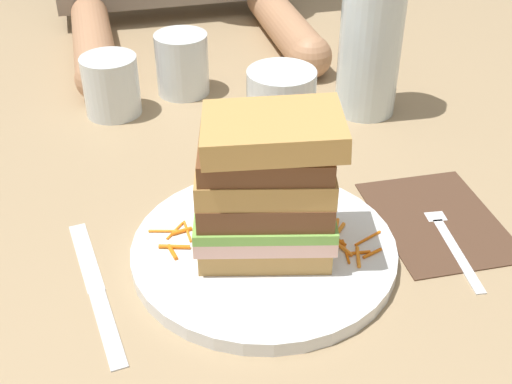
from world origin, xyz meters
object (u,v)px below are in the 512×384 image
(main_plate, at_px, (264,250))
(napkin_dark, at_px, (437,220))
(knife, at_px, (97,292))
(juice_glass, at_px, (281,112))
(empty_tumbler_1, at_px, (183,64))
(sandwich, at_px, (266,186))
(fork, at_px, (446,231))
(empty_tumbler_0, at_px, (111,86))
(water_bottle, at_px, (373,14))

(main_plate, xyz_separation_m, napkin_dark, (0.19, 0.01, -0.01))
(knife, xyz_separation_m, juice_glass, (0.23, 0.22, 0.04))
(empty_tumbler_1, bearing_deg, sandwich, -87.47)
(main_plate, bearing_deg, knife, -175.45)
(fork, bearing_deg, napkin_dark, 83.39)
(fork, distance_m, empty_tumbler_0, 0.46)
(napkin_dark, distance_m, fork, 0.02)
(juice_glass, bearing_deg, main_plate, -110.21)
(sandwich, distance_m, napkin_dark, 0.20)
(sandwich, distance_m, empty_tumbler_1, 0.37)
(napkin_dark, bearing_deg, juice_glass, 119.95)
(sandwich, relative_size, knife, 0.73)
(knife, bearing_deg, sandwich, 4.31)
(sandwich, distance_m, water_bottle, 0.33)
(main_plate, bearing_deg, fork, -3.86)
(juice_glass, xyz_separation_m, empty_tumbler_0, (-0.19, 0.13, -0.00))
(fork, bearing_deg, empty_tumbler_0, 131.04)
(knife, distance_m, empty_tumbler_1, 0.41)
(empty_tumbler_1, bearing_deg, knife, -110.35)
(fork, bearing_deg, empty_tumbler_1, 117.54)
(napkin_dark, height_order, water_bottle, water_bottle)
(juice_glass, bearing_deg, empty_tumbler_1, 118.49)
(main_plate, distance_m, fork, 0.18)
(juice_glass, height_order, water_bottle, water_bottle)
(juice_glass, xyz_separation_m, empty_tumbler_1, (-0.09, 0.17, 0.00))
(water_bottle, bearing_deg, napkin_dark, -94.50)
(juice_glass, distance_m, water_bottle, 0.17)
(main_plate, relative_size, water_bottle, 0.85)
(napkin_dark, distance_m, water_bottle, 0.28)
(juice_glass, bearing_deg, water_bottle, 22.33)
(knife, height_order, juice_glass, juice_glass)
(napkin_dark, bearing_deg, knife, -176.30)
(water_bottle, bearing_deg, knife, -143.39)
(knife, bearing_deg, empty_tumbler_0, 83.07)
(water_bottle, bearing_deg, juice_glass, -157.67)
(main_plate, relative_size, empty_tumbler_1, 2.99)
(knife, relative_size, empty_tumbler_0, 2.58)
(sandwich, bearing_deg, main_plate, 149.35)
(napkin_dark, xyz_separation_m, water_bottle, (0.02, 0.25, 0.13))
(napkin_dark, height_order, fork, fork)
(empty_tumbler_0, bearing_deg, juice_glass, -33.93)
(napkin_dark, relative_size, juice_glass, 1.72)
(empty_tumbler_0, distance_m, empty_tumbler_1, 0.11)
(fork, xyz_separation_m, empty_tumbler_1, (-0.20, 0.38, 0.04))
(water_bottle, relative_size, empty_tumbler_1, 3.51)
(sandwich, distance_m, empty_tumbler_0, 0.36)
(fork, height_order, empty_tumbler_1, empty_tumbler_1)
(juice_glass, relative_size, empty_tumbler_0, 1.20)
(main_plate, distance_m, sandwich, 0.07)
(sandwich, xyz_separation_m, knife, (-0.16, -0.01, -0.08))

